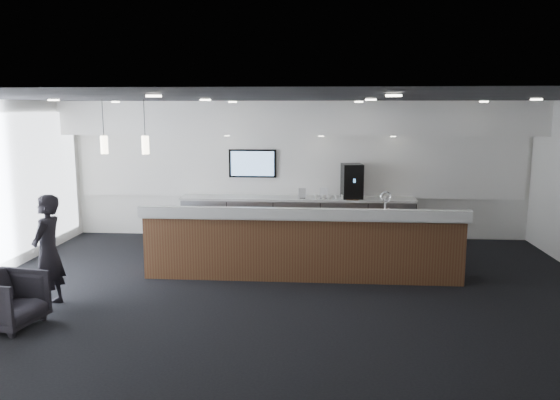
# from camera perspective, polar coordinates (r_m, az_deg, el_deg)

# --- Properties ---
(ground) EXTENTS (10.00, 10.00, 0.00)m
(ground) POSITION_cam_1_polar(r_m,az_deg,el_deg) (8.51, 0.70, -10.00)
(ground) COLOR black
(ground) RESTS_ON ground
(ceiling) EXTENTS (10.00, 8.00, 0.02)m
(ceiling) POSITION_cam_1_polar(r_m,az_deg,el_deg) (8.02, 0.75, 10.64)
(ceiling) COLOR black
(ceiling) RESTS_ON back_wall
(back_wall) EXTENTS (10.00, 0.02, 3.00)m
(back_wall) POSITION_cam_1_polar(r_m,az_deg,el_deg) (12.09, 1.90, 3.14)
(back_wall) COLOR white
(back_wall) RESTS_ON ground
(soffit_bulkhead) EXTENTS (10.00, 0.90, 0.70)m
(soffit_bulkhead) POSITION_cam_1_polar(r_m,az_deg,el_deg) (11.57, 1.84, 8.56)
(soffit_bulkhead) COLOR white
(soffit_bulkhead) RESTS_ON back_wall
(alcove_panel) EXTENTS (9.80, 0.06, 1.40)m
(alcove_panel) POSITION_cam_1_polar(r_m,az_deg,el_deg) (12.05, 1.90, 3.60)
(alcove_panel) COLOR white
(alcove_panel) RESTS_ON back_wall
(back_credenza) EXTENTS (5.06, 0.66, 0.95)m
(back_credenza) POSITION_cam_1_polar(r_m,az_deg,el_deg) (11.89, 1.80, -1.96)
(back_credenza) COLOR gray
(back_credenza) RESTS_ON ground
(wall_tv) EXTENTS (1.05, 0.08, 0.62)m
(wall_tv) POSITION_cam_1_polar(r_m,az_deg,el_deg) (12.06, -2.88, 3.83)
(wall_tv) COLOR black
(wall_tv) RESTS_ON back_wall
(pendant_left) EXTENTS (0.12, 0.12, 0.30)m
(pendant_left) POSITION_cam_1_polar(r_m,az_deg,el_deg) (9.29, -13.97, 5.58)
(pendant_left) COLOR #FFEDC6
(pendant_left) RESTS_ON ceiling
(pendant_right) EXTENTS (0.12, 0.12, 0.30)m
(pendant_right) POSITION_cam_1_polar(r_m,az_deg,el_deg) (9.53, -17.99, 5.49)
(pendant_right) COLOR #FFEDC6
(pendant_right) RESTS_ON ceiling
(ceiling_can_lights) EXTENTS (7.00, 5.00, 0.02)m
(ceiling_can_lights) POSITION_cam_1_polar(r_m,az_deg,el_deg) (8.02, 0.75, 10.43)
(ceiling_can_lights) COLOR white
(ceiling_can_lights) RESTS_ON ceiling
(service_counter) EXTENTS (5.38, 0.91, 1.49)m
(service_counter) POSITION_cam_1_polar(r_m,az_deg,el_deg) (9.32, 2.30, -4.57)
(service_counter) COLOR #4E2C1A
(service_counter) RESTS_ON ground
(coffee_machine) EXTENTS (0.48, 0.58, 0.73)m
(coffee_machine) POSITION_cam_1_polar(r_m,az_deg,el_deg) (11.75, 7.52, 1.97)
(coffee_machine) COLOR black
(coffee_machine) RESTS_ON back_credenza
(info_sign_left) EXTENTS (0.16, 0.05, 0.22)m
(info_sign_left) POSITION_cam_1_polar(r_m,az_deg,el_deg) (11.65, 2.33, 0.72)
(info_sign_left) COLOR silver
(info_sign_left) RESTS_ON back_credenza
(info_sign_right) EXTENTS (0.17, 0.04, 0.23)m
(info_sign_right) POSITION_cam_1_polar(r_m,az_deg,el_deg) (11.67, 4.60, 0.73)
(info_sign_right) COLOR silver
(info_sign_right) RESTS_ON back_credenza
(armchair) EXTENTS (0.91, 0.89, 0.72)m
(armchair) POSITION_cam_1_polar(r_m,az_deg,el_deg) (8.09, -26.56, -9.39)
(armchair) COLOR black
(armchair) RESTS_ON ground
(lounge_guest) EXTENTS (0.40, 0.60, 1.65)m
(lounge_guest) POSITION_cam_1_polar(r_m,az_deg,el_deg) (8.51, -23.09, -4.97)
(lounge_guest) COLOR black
(lounge_guest) RESTS_ON ground
(cup_0) EXTENTS (0.10, 0.10, 0.09)m
(cup_0) POSITION_cam_1_polar(r_m,az_deg,el_deg) (11.70, 8.64, 0.32)
(cup_0) COLOR white
(cup_0) RESTS_ON back_credenza
(cup_1) EXTENTS (0.13, 0.13, 0.09)m
(cup_1) POSITION_cam_1_polar(r_m,az_deg,el_deg) (11.69, 7.96, 0.33)
(cup_1) COLOR white
(cup_1) RESTS_ON back_credenza
(cup_2) EXTENTS (0.12, 0.12, 0.09)m
(cup_2) POSITION_cam_1_polar(r_m,az_deg,el_deg) (11.68, 7.28, 0.34)
(cup_2) COLOR white
(cup_2) RESTS_ON back_credenza
(cup_3) EXTENTS (0.12, 0.12, 0.09)m
(cup_3) POSITION_cam_1_polar(r_m,az_deg,el_deg) (11.67, 6.59, 0.35)
(cup_3) COLOR white
(cup_3) RESTS_ON back_credenza
(cup_4) EXTENTS (0.13, 0.13, 0.09)m
(cup_4) POSITION_cam_1_polar(r_m,az_deg,el_deg) (11.67, 5.90, 0.36)
(cup_4) COLOR white
(cup_4) RESTS_ON back_credenza
(cup_5) EXTENTS (0.10, 0.10, 0.09)m
(cup_5) POSITION_cam_1_polar(r_m,az_deg,el_deg) (11.66, 5.21, 0.36)
(cup_5) COLOR white
(cup_5) RESTS_ON back_credenza
(cup_6) EXTENTS (0.13, 0.13, 0.09)m
(cup_6) POSITION_cam_1_polar(r_m,az_deg,el_deg) (11.66, 4.53, 0.37)
(cup_6) COLOR white
(cup_6) RESTS_ON back_credenza
(cup_7) EXTENTS (0.11, 0.11, 0.09)m
(cup_7) POSITION_cam_1_polar(r_m,az_deg,el_deg) (11.66, 3.84, 0.38)
(cup_7) COLOR white
(cup_7) RESTS_ON back_credenza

